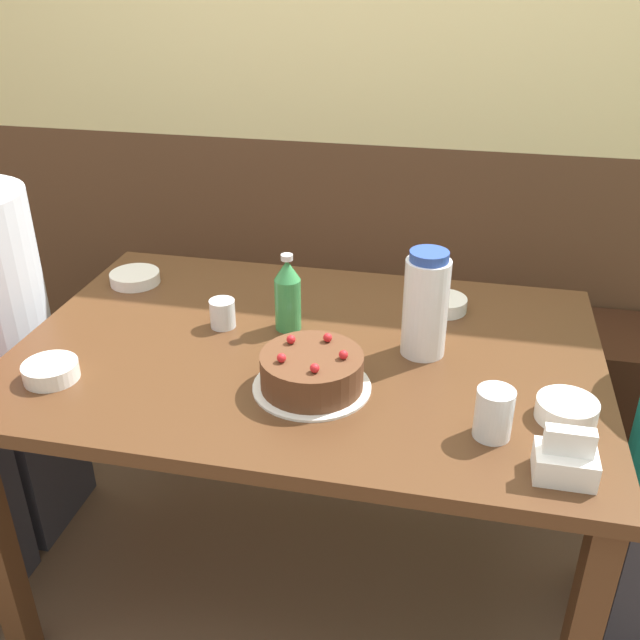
# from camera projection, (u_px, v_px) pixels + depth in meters

# --- Properties ---
(ground_plane) EXTENTS (12.00, 12.00, 0.00)m
(ground_plane) POSITION_uv_depth(u_px,v_px,m) (310.00, 572.00, 2.06)
(ground_plane) COLOR brown
(back_wall) EXTENTS (4.80, 0.04, 2.50)m
(back_wall) POSITION_uv_depth(u_px,v_px,m) (377.00, 65.00, 2.39)
(back_wall) COLOR brown
(back_wall) RESTS_ON ground_plane
(bench_seat) EXTENTS (2.04, 0.38, 0.44)m
(bench_seat) POSITION_uv_depth(u_px,v_px,m) (359.00, 361.00, 2.68)
(bench_seat) COLOR #381E11
(bench_seat) RESTS_ON ground_plane
(dining_table) EXTENTS (1.39, 0.93, 0.75)m
(dining_table) POSITION_uv_depth(u_px,v_px,m) (308.00, 378.00, 1.75)
(dining_table) COLOR #4C2D19
(dining_table) RESTS_ON ground_plane
(birthday_cake) EXTENTS (0.26, 0.26, 0.10)m
(birthday_cake) POSITION_uv_depth(u_px,v_px,m) (312.00, 372.00, 1.54)
(birthday_cake) COLOR white
(birthday_cake) RESTS_ON dining_table
(water_pitcher) EXTENTS (0.10, 0.10, 0.26)m
(water_pitcher) POSITION_uv_depth(u_px,v_px,m) (426.00, 305.00, 1.63)
(water_pitcher) COLOR white
(water_pitcher) RESTS_ON dining_table
(soju_bottle) EXTENTS (0.07, 0.07, 0.20)m
(soju_bottle) POSITION_uv_depth(u_px,v_px,m) (288.00, 294.00, 1.75)
(soju_bottle) COLOR #388E4C
(soju_bottle) RESTS_ON dining_table
(napkin_holder) EXTENTS (0.11, 0.08, 0.11)m
(napkin_holder) POSITION_uv_depth(u_px,v_px,m) (566.00, 460.00, 1.28)
(napkin_holder) COLOR white
(napkin_holder) RESTS_ON dining_table
(bowl_soup_white) EXTENTS (0.12, 0.12, 0.04)m
(bowl_soup_white) POSITION_uv_depth(u_px,v_px,m) (51.00, 371.00, 1.58)
(bowl_soup_white) COLOR white
(bowl_soup_white) RESTS_ON dining_table
(bowl_rice_small) EXTENTS (0.12, 0.12, 0.04)m
(bowl_rice_small) POSITION_uv_depth(u_px,v_px,m) (567.00, 410.00, 1.44)
(bowl_rice_small) COLOR white
(bowl_rice_small) RESTS_ON dining_table
(bowl_side_dish) EXTENTS (0.12, 0.12, 0.04)m
(bowl_side_dish) POSITION_uv_depth(u_px,v_px,m) (444.00, 304.00, 1.88)
(bowl_side_dish) COLOR white
(bowl_side_dish) RESTS_ON dining_table
(bowl_sauce_shallow) EXTENTS (0.14, 0.14, 0.03)m
(bowl_sauce_shallow) POSITION_uv_depth(u_px,v_px,m) (135.00, 278.00, 2.03)
(bowl_sauce_shallow) COLOR white
(bowl_sauce_shallow) RESTS_ON dining_table
(glass_water_tall) EXTENTS (0.07, 0.07, 0.10)m
(glass_water_tall) POSITION_uv_depth(u_px,v_px,m) (494.00, 413.00, 1.38)
(glass_water_tall) COLOR silver
(glass_water_tall) RESTS_ON dining_table
(glass_tumbler_short) EXTENTS (0.06, 0.06, 0.07)m
(glass_tumbler_short) POSITION_uv_depth(u_px,v_px,m) (223.00, 313.00, 1.79)
(glass_tumbler_short) COLOR silver
(glass_tumbler_short) RESTS_ON dining_table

